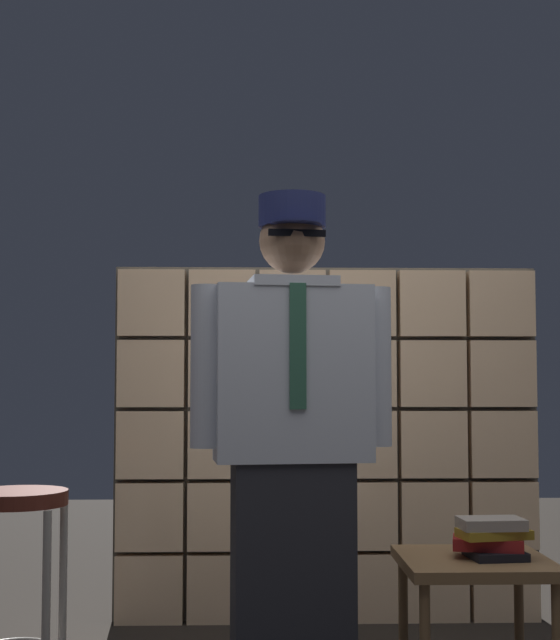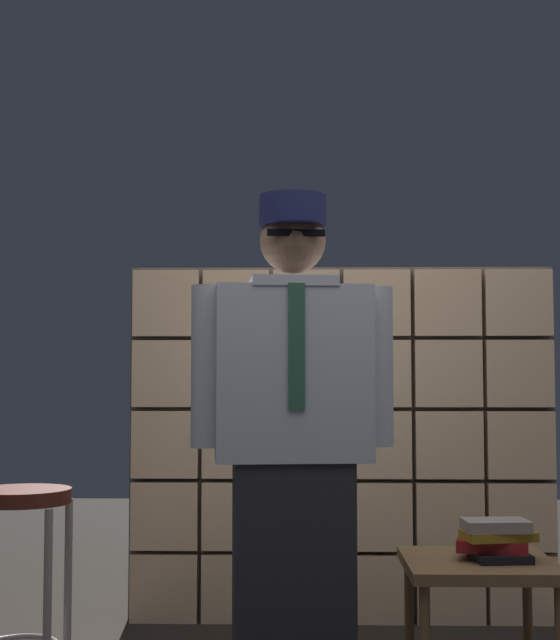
{
  "view_description": "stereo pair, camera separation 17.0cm",
  "coord_description": "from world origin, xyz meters",
  "px_view_note": "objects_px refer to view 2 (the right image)",
  "views": [
    {
      "loc": [
        -0.36,
        -2.9,
        1.13
      ],
      "look_at": [
        -0.26,
        0.26,
        1.34
      ],
      "focal_mm": 51.73,
      "sensor_mm": 36.0,
      "label": 1
    },
    {
      "loc": [
        -0.19,
        -2.9,
        1.13
      ],
      "look_at": [
        -0.26,
        0.26,
        1.34
      ],
      "focal_mm": 51.73,
      "sensor_mm": 36.0,
      "label": 2
    }
  ],
  "objects_px": {
    "bar_stool": "(21,546)",
    "coffee_mug": "(496,546)",
    "standing_person": "(293,440)",
    "book_stack": "(496,540)",
    "side_table": "(479,578)"
  },
  "relations": [
    {
      "from": "bar_stool",
      "to": "coffee_mug",
      "type": "relative_size",
      "value": 6.03
    },
    {
      "from": "bar_stool",
      "to": "coffee_mug",
      "type": "height_order",
      "value": "bar_stool"
    },
    {
      "from": "standing_person",
      "to": "book_stack",
      "type": "xyz_separation_m",
      "value": [
        0.71,
        0.08,
        -0.35
      ]
    },
    {
      "from": "side_table",
      "to": "standing_person",
      "type": "bearing_deg",
      "value": -171.46
    },
    {
      "from": "bar_stool",
      "to": "book_stack",
      "type": "relative_size",
      "value": 2.68
    },
    {
      "from": "bar_stool",
      "to": "book_stack",
      "type": "height_order",
      "value": "bar_stool"
    },
    {
      "from": "standing_person",
      "to": "coffee_mug",
      "type": "height_order",
      "value": "standing_person"
    },
    {
      "from": "side_table",
      "to": "book_stack",
      "type": "xyz_separation_m",
      "value": [
        0.06,
        -0.02,
        0.14
      ]
    },
    {
      "from": "side_table",
      "to": "book_stack",
      "type": "relative_size",
      "value": 1.84
    },
    {
      "from": "bar_stool",
      "to": "book_stack",
      "type": "bearing_deg",
      "value": 3.3
    },
    {
      "from": "coffee_mug",
      "to": "standing_person",
      "type": "bearing_deg",
      "value": -173.33
    },
    {
      "from": "standing_person",
      "to": "coffee_mug",
      "type": "relative_size",
      "value": 14.12
    },
    {
      "from": "standing_person",
      "to": "coffee_mug",
      "type": "xyz_separation_m",
      "value": [
        0.71,
        0.08,
        -0.37
      ]
    },
    {
      "from": "standing_person",
      "to": "book_stack",
      "type": "bearing_deg",
      "value": -0.31
    },
    {
      "from": "standing_person",
      "to": "bar_stool",
      "type": "bearing_deg",
      "value": 174.61
    }
  ]
}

